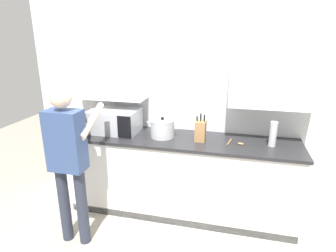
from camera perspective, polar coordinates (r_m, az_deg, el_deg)
name	(u,v)px	position (r m, az deg, el deg)	size (l,w,h in m)	color
ground_plane	(167,250)	(3.12, -0.20, -23.49)	(9.28, 9.28, 0.00)	#9E9384
back_wall_tiled	(188,86)	(3.38, 3.96, 8.06)	(3.99, 0.44, 2.81)	silver
counter_unit	(181,176)	(3.42, 2.67, -9.91)	(2.61, 0.65, 0.94)	white
microwave_oven	(112,121)	(3.47, -11.04, 1.03)	(0.57, 0.78, 0.27)	#B7BABF
stock_pot	(162,128)	(3.24, -1.11, -0.45)	(0.37, 0.28, 0.23)	#B7BABF
thermos_flask	(273,134)	(3.16, 20.21, -1.50)	(0.08, 0.08, 0.27)	#B7BABF
wooden_spoon	(236,143)	(3.15, 13.34, -3.29)	(0.18, 0.18, 0.02)	#A37547
knife_block	(201,130)	(3.15, 6.51, -0.89)	(0.11, 0.15, 0.31)	#A37547
person_figure	(68,154)	(2.90, -19.38, -5.37)	(0.44, 0.60, 1.63)	#282D3D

